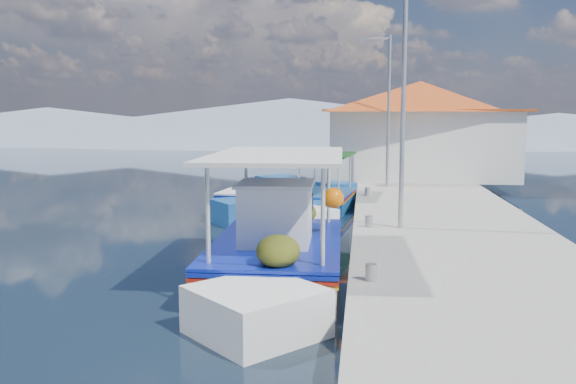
# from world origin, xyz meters

# --- Properties ---
(ground) EXTENTS (160.00, 160.00, 0.00)m
(ground) POSITION_xyz_m (0.00, 0.00, 0.00)
(ground) COLOR black
(ground) RESTS_ON ground
(quay) EXTENTS (5.00, 44.00, 0.50)m
(quay) POSITION_xyz_m (5.90, 6.00, 0.25)
(quay) COLOR #98958E
(quay) RESTS_ON ground
(bollards) EXTENTS (0.20, 17.20, 0.30)m
(bollards) POSITION_xyz_m (3.80, 5.25, 0.65)
(bollards) COLOR #A5A8AD
(bollards) RESTS_ON quay
(main_caique) EXTENTS (2.76, 8.82, 2.90)m
(main_caique) POSITION_xyz_m (1.92, -1.29, 0.56)
(main_caique) COLOR white
(main_caique) RESTS_ON ground
(caique_green_canopy) EXTENTS (2.20, 5.85, 2.20)m
(caique_green_canopy) POSITION_xyz_m (2.30, 7.98, 0.33)
(caique_green_canopy) COLOR #184C91
(caique_green_canopy) RESTS_ON ground
(caique_blue_hull) EXTENTS (2.60, 7.04, 1.26)m
(caique_blue_hull) POSITION_xyz_m (0.09, 7.27, 0.34)
(caique_blue_hull) COLOR #184C91
(caique_blue_hull) RESTS_ON ground
(harbor_building) EXTENTS (10.49, 10.49, 4.40)m
(harbor_building) POSITION_xyz_m (6.20, 15.00, 2.78)
(harbor_building) COLOR white
(harbor_building) RESTS_ON quay
(lamp_post_near) EXTENTS (1.21, 0.14, 6.00)m
(lamp_post_near) POSITION_xyz_m (4.51, 2.00, 3.85)
(lamp_post_near) COLOR #A5A8AD
(lamp_post_near) RESTS_ON quay
(lamp_post_far) EXTENTS (1.21, 0.14, 6.00)m
(lamp_post_far) POSITION_xyz_m (4.51, 11.00, 3.85)
(lamp_post_far) COLOR #A5A8AD
(lamp_post_far) RESTS_ON quay
(mountain_ridge) EXTENTS (171.40, 96.00, 5.50)m
(mountain_ridge) POSITION_xyz_m (6.54, 56.00, 2.04)
(mountain_ridge) COLOR gray
(mountain_ridge) RESTS_ON ground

